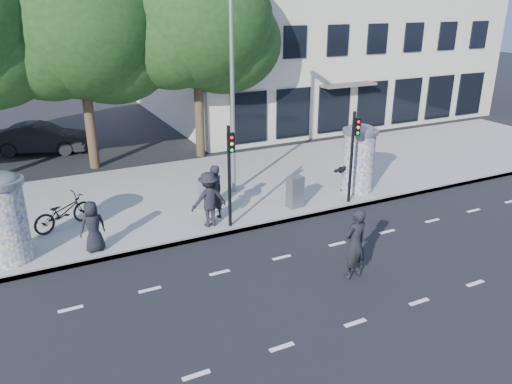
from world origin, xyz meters
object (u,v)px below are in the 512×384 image
ad_column_left (4,216)px  ped_d (209,199)px  ad_column_right (359,156)px  traffic_pole_near (230,167)px  street_lamp (233,71)px  ped_a (93,227)px  traffic_pole_far (353,148)px  cabinet_left (208,194)px  man_road (355,244)px  car_mid (41,138)px  cabinet_right (295,192)px  bicycle (63,212)px  ped_b (214,193)px  ped_f (349,169)px

ad_column_left → ped_d: 6.03m
ad_column_right → traffic_pole_near: size_ratio=0.78×
street_lamp → ped_a: bearing=-155.5°
traffic_pole_far → cabinet_left: size_ratio=2.96×
ped_d → man_road: bearing=116.3°
traffic_pole_far → car_mid: 15.88m
street_lamp → man_road: 8.01m
traffic_pole_far → cabinet_right: size_ratio=2.95×
cabinet_right → street_lamp: bearing=111.7°
ped_a → bicycle: size_ratio=0.76×
cabinet_right → car_mid: size_ratio=0.26×
street_lamp → cabinet_left: size_ratio=6.96×
ped_b → man_road: bearing=92.4°
ad_column_right → ped_f: bearing=147.6°
ad_column_left → cabinet_left: 6.58m
ad_column_left → ad_column_right: (12.40, 0.20, 0.00)m
traffic_pole_near → ped_b: bearing=107.3°
ped_f → ped_b: bearing=-20.2°
traffic_pole_far → man_road: bearing=-125.1°
ped_d → man_road: (2.44, -4.60, -0.07)m
cabinet_right → car_mid: bearing=113.8°
ped_d → bicycle: 4.79m
traffic_pole_far → cabinet_left: bearing=160.8°
ad_column_right → ped_a: 10.17m
traffic_pole_near → cabinet_right: (2.75, 0.52, -1.50)m
ped_d → ped_b: bearing=-132.3°
ped_a → ped_b: ped_b is taller
cabinet_right → ped_f: bearing=3.0°
traffic_pole_near → ad_column_right: bearing=8.9°
traffic_pole_near → traffic_pole_far: size_ratio=1.00×
ped_d → ped_f: size_ratio=1.10×
street_lamp → ped_b: bearing=-128.9°
traffic_pole_near → traffic_pole_far: bearing=0.0°
cabinet_right → car_mid: (-7.60, 12.00, 0.02)m
ped_b → ad_column_right: bearing=160.7°
street_lamp → man_road: bearing=-86.4°
traffic_pole_near → bicycle: traffic_pole_near is taller
ped_d → street_lamp: bearing=-130.9°
car_mid → ad_column_right: bearing=-117.7°
traffic_pole_near → ped_a: traffic_pole_near is taller
ped_a → cabinet_left: ped_a is taller
street_lamp → cabinet_right: bearing=-59.8°
car_mid → traffic_pole_near: bearing=-139.0°
ped_a → bicycle: 2.23m
traffic_pole_far → man_road: size_ratio=1.67×
ad_column_left → ped_b: bearing=0.8°
car_mid → traffic_pole_far: bearing=-122.6°
ad_column_right → ped_d: bearing=-175.4°
ped_b → car_mid: bearing=-88.8°
ad_column_left → car_mid: 11.97m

